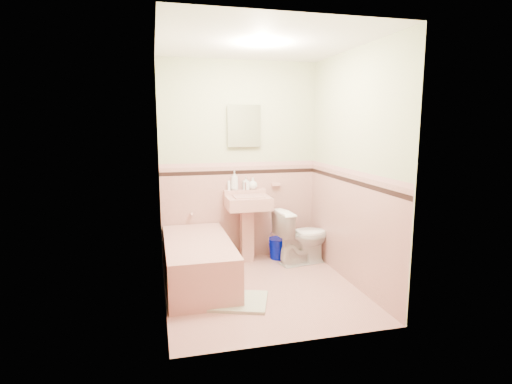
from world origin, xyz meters
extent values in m
plane|color=tan|center=(0.00, 0.00, 0.00)|extent=(2.20, 2.20, 0.00)
plane|color=white|center=(0.00, 0.00, 2.50)|extent=(2.20, 2.20, 0.00)
plane|color=#F4E6C7|center=(0.00, 1.10, 1.25)|extent=(2.50, 0.00, 2.50)
plane|color=#F4E6C7|center=(0.00, -1.10, 1.25)|extent=(2.50, 0.00, 2.50)
plane|color=#F4E6C7|center=(-1.00, 0.00, 1.25)|extent=(0.00, 2.50, 2.50)
plane|color=#F4E6C7|center=(1.00, 0.00, 1.25)|extent=(0.00, 2.50, 2.50)
plane|color=tan|center=(0.00, 1.09, 0.60)|extent=(2.00, 0.00, 2.00)
plane|color=tan|center=(0.00, -1.09, 0.60)|extent=(2.00, 0.00, 2.00)
plane|color=tan|center=(-0.99, 0.00, 0.60)|extent=(0.00, 2.20, 2.20)
plane|color=tan|center=(0.99, 0.00, 0.60)|extent=(0.00, 2.20, 2.20)
plane|color=black|center=(0.00, 1.08, 1.12)|extent=(2.00, 0.00, 2.00)
plane|color=black|center=(0.00, -1.08, 1.12)|extent=(2.00, 0.00, 2.00)
plane|color=black|center=(-0.98, 0.00, 1.12)|extent=(0.00, 2.20, 2.20)
plane|color=black|center=(0.98, 0.00, 1.12)|extent=(0.00, 2.20, 2.20)
plane|color=tan|center=(0.00, 1.08, 1.22)|extent=(2.00, 0.00, 2.00)
plane|color=tan|center=(0.00, -1.08, 1.22)|extent=(2.00, 0.00, 2.00)
plane|color=tan|center=(-0.98, 0.00, 1.22)|extent=(0.00, 2.20, 2.20)
plane|color=tan|center=(0.98, 0.00, 1.22)|extent=(0.00, 2.20, 2.20)
cube|color=tan|center=(-0.63, 0.33, 0.23)|extent=(0.70, 1.50, 0.45)
cylinder|color=silver|center=(-0.63, 1.05, 0.63)|extent=(0.04, 0.12, 0.04)
cylinder|color=silver|center=(0.05, 1.00, 0.95)|extent=(0.02, 0.02, 0.10)
cube|color=white|center=(0.05, 1.07, 1.70)|extent=(0.37, 0.04, 0.46)
cube|color=tan|center=(0.47, 1.06, 0.95)|extent=(0.11, 0.06, 0.04)
imported|color=#B2B2B2|center=(-0.08, 1.04, 1.02)|extent=(0.12, 0.12, 0.25)
imported|color=#B2B2B2|center=(0.07, 1.04, 0.98)|extent=(0.08, 0.08, 0.17)
imported|color=#B2B2B2|center=(0.16, 1.04, 0.97)|extent=(0.13, 0.13, 0.15)
cylinder|color=white|center=(-0.15, 1.04, 0.96)|extent=(0.04, 0.04, 0.12)
imported|color=white|center=(0.70, 0.66, 0.35)|extent=(0.74, 0.50, 0.69)
cube|color=#9FAC8F|center=(-0.40, -0.24, 0.01)|extent=(0.86, 0.70, 0.03)
cube|color=#BF1E59|center=(-0.34, -0.18, 0.06)|extent=(0.13, 0.06, 0.05)
camera|label=1|loc=(-1.05, -3.95, 1.73)|focal=28.58mm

